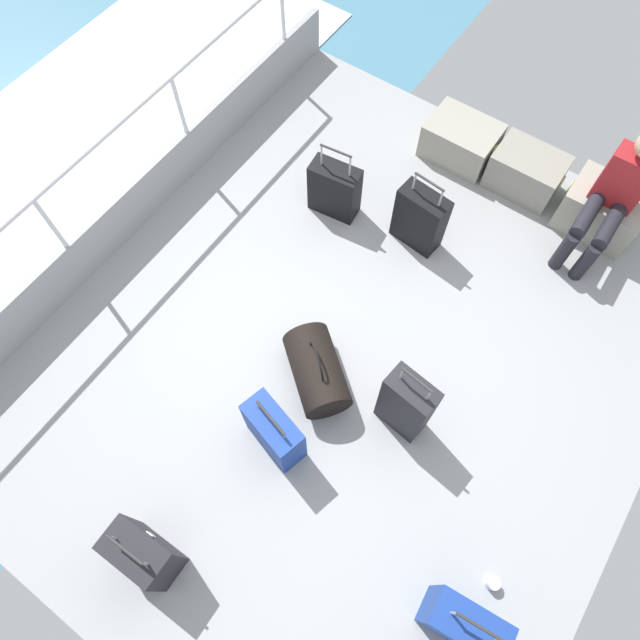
# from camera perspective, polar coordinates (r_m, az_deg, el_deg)

# --- Properties ---
(ground_plane) EXTENTS (4.40, 5.20, 0.06)m
(ground_plane) POSITION_cam_1_polar(r_m,az_deg,el_deg) (4.43, 3.40, -3.21)
(ground_plane) COLOR #939699
(gunwale_port) EXTENTS (0.06, 5.20, 0.45)m
(gunwale_port) POSITION_cam_1_polar(r_m,az_deg,el_deg) (5.05, -17.84, 11.17)
(gunwale_port) COLOR #939699
(gunwale_port) RESTS_ON ground_plane
(railing_port) EXTENTS (0.04, 4.20, 1.02)m
(railing_port) POSITION_cam_1_polar(r_m,az_deg,el_deg) (4.65, -19.81, 15.22)
(railing_port) COLOR silver
(railing_port) RESTS_ON ground_plane
(sea_wake) EXTENTS (12.00, 12.00, 0.01)m
(sea_wake) POSITION_cam_1_polar(r_m,az_deg,el_deg) (6.37, -25.75, 13.35)
(sea_wake) COLOR teal
(sea_wake) RESTS_ON ground_plane
(cargo_crate_0) EXTENTS (0.65, 0.45, 0.35)m
(cargo_crate_0) POSITION_cam_1_polar(r_m,az_deg,el_deg) (5.47, 13.96, 17.11)
(cargo_crate_0) COLOR gray
(cargo_crate_0) RESTS_ON ground_plane
(cargo_crate_1) EXTENTS (0.63, 0.41, 0.37)m
(cargo_crate_1) POSITION_cam_1_polar(r_m,az_deg,el_deg) (5.38, 19.99, 13.84)
(cargo_crate_1) COLOR gray
(cargo_crate_1) RESTS_ON ground_plane
(cargo_crate_2) EXTENTS (0.65, 0.46, 0.41)m
(cargo_crate_2) POSITION_cam_1_polar(r_m,az_deg,el_deg) (5.34, 26.46, 9.86)
(cargo_crate_2) COLOR gray
(cargo_crate_2) RESTS_ON ground_plane
(passenger_seated) EXTENTS (0.34, 0.66, 1.11)m
(passenger_seated) POSITION_cam_1_polar(r_m,az_deg,el_deg) (4.94, 27.50, 11.01)
(passenger_seated) COLOR maroon
(passenger_seated) RESTS_ON ground_plane
(suitcase_0) EXTENTS (0.46, 0.27, 0.70)m
(suitcase_0) POSITION_cam_1_polar(r_m,az_deg,el_deg) (3.89, 14.18, -27.50)
(suitcase_0) COLOR navy
(suitcase_0) RESTS_ON ground_plane
(suitcase_1) EXTENTS (0.43, 0.23, 0.75)m
(suitcase_1) POSITION_cam_1_polar(r_m,az_deg,el_deg) (4.72, 10.00, 10.00)
(suitcase_1) COLOR black
(suitcase_1) RESTS_ON ground_plane
(suitcase_2) EXTENTS (0.37, 0.23, 0.84)m
(suitcase_2) POSITION_cam_1_polar(r_m,az_deg,el_deg) (3.93, 8.65, -8.38)
(suitcase_2) COLOR black
(suitcase_2) RESTS_ON ground_plane
(suitcase_3) EXTENTS (0.48, 0.31, 0.60)m
(suitcase_3) POSITION_cam_1_polar(r_m,az_deg,el_deg) (3.94, -4.60, -11.12)
(suitcase_3) COLOR navy
(suitcase_3) RESTS_ON ground_plane
(suitcase_4) EXTENTS (0.44, 0.25, 0.73)m
(suitcase_4) POSITION_cam_1_polar(r_m,az_deg,el_deg) (4.87, 1.47, 12.96)
(suitcase_4) COLOR black
(suitcase_4) RESTS_ON ground_plane
(suitcase_5) EXTENTS (0.42, 0.25, 0.65)m
(suitcase_5) POSITION_cam_1_polar(r_m,az_deg,el_deg) (3.96, -17.30, -21.52)
(suitcase_5) COLOR black
(suitcase_5) RESTS_ON ground_plane
(duffel_bag) EXTENTS (0.70, 0.66, 0.51)m
(duffel_bag) POSITION_cam_1_polar(r_m,az_deg,el_deg) (4.14, -0.31, -5.10)
(duffel_bag) COLOR black
(duffel_bag) RESTS_ON ground_plane
(paper_cup) EXTENTS (0.08, 0.08, 0.10)m
(paper_cup) POSITION_cam_1_polar(r_m,az_deg,el_deg) (4.16, 16.95, -24.01)
(paper_cup) COLOR white
(paper_cup) RESTS_ON ground_plane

